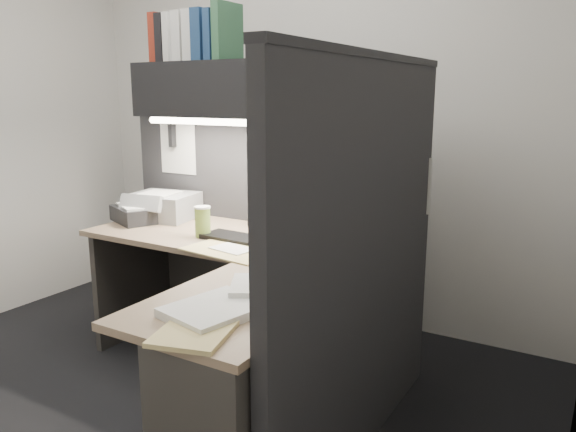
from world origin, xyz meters
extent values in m
plane|color=black|center=(0.00, 0.00, 0.00)|extent=(3.50, 3.50, 0.00)
cube|color=silver|center=(0.00, 1.50, 1.35)|extent=(3.50, 0.04, 2.70)
cube|color=black|center=(0.03, 0.93, 0.80)|extent=(1.90, 0.06, 1.60)
cube|color=black|center=(0.98, 0.18, 0.80)|extent=(0.06, 1.50, 1.60)
cube|color=#877255|center=(0.10, 0.56, 0.71)|extent=(1.70, 0.68, 0.03)
cube|color=#877255|center=(0.65, -0.21, 0.71)|extent=(0.60, 0.85, 0.03)
cube|color=#322F2C|center=(0.10, 0.86, 0.35)|extent=(1.61, 0.02, 0.70)
cube|color=#322F2C|center=(-0.70, 0.56, 0.35)|extent=(0.04, 0.61, 0.70)
cube|color=#322F2C|center=(0.75, -0.43, 0.35)|extent=(0.38, 0.40, 0.70)
cube|color=black|center=(0.12, 0.75, 1.50)|extent=(1.55, 0.34, 0.30)
cylinder|color=white|center=(0.12, 0.61, 1.33)|extent=(1.32, 0.04, 0.04)
cube|color=black|center=(0.20, 0.82, 0.76)|extent=(0.40, 0.32, 0.07)
cube|color=black|center=(0.20, 0.82, 0.87)|extent=(0.06, 0.05, 0.11)
cube|color=black|center=(0.20, 0.82, 1.09)|extent=(0.45, 0.21, 0.31)
cube|color=#70AAF5|center=(0.20, 0.80, 1.09)|extent=(0.41, 0.17, 0.28)
cube|color=black|center=(0.19, 0.49, 0.74)|extent=(0.49, 0.18, 0.02)
cube|color=navy|center=(0.65, 0.41, 0.73)|extent=(0.25, 0.24, 0.00)
ellipsoid|color=black|center=(0.64, 0.41, 0.75)|extent=(0.09, 0.12, 0.04)
cube|color=beige|center=(0.76, 0.73, 0.78)|extent=(0.25, 0.26, 0.09)
cylinder|color=#A7BA4A|center=(-0.07, 0.47, 0.81)|extent=(0.09, 0.09, 0.15)
cube|color=#95979A|center=(-0.57, 0.70, 0.81)|extent=(0.43, 0.39, 0.15)
cube|color=black|center=(-0.63, 0.56, 0.78)|extent=(0.38, 0.35, 0.09)
cube|color=#D3BE76|center=(0.23, 0.32, 0.73)|extent=(0.48, 0.34, 0.01)
cube|color=white|center=(0.72, -0.12, 0.76)|extent=(0.35, 0.34, 0.05)
cube|color=white|center=(0.66, -0.36, 0.75)|extent=(0.33, 0.38, 0.03)
cube|color=#D3BE76|center=(0.71, -0.52, 0.74)|extent=(0.29, 0.33, 0.02)
cube|color=maroon|center=(-0.55, 0.77, 1.79)|extent=(0.06, 0.22, 0.28)
cube|color=black|center=(-0.48, 0.74, 1.78)|extent=(0.05, 0.22, 0.27)
cube|color=silver|center=(-0.42, 0.73, 1.78)|extent=(0.04, 0.22, 0.26)
cube|color=silver|center=(-0.37, 0.76, 1.79)|extent=(0.07, 0.22, 0.27)
cube|color=silver|center=(-0.29, 0.76, 1.79)|extent=(0.06, 0.22, 0.28)
cube|color=navy|center=(-0.22, 0.75, 1.79)|extent=(0.07, 0.22, 0.28)
cube|color=navy|center=(-0.14, 0.74, 1.78)|extent=(0.05, 0.22, 0.27)
cube|color=#2A5539|center=(-0.08, 0.74, 1.80)|extent=(0.05, 0.22, 0.30)
cube|color=white|center=(0.70, 0.90, 1.05)|extent=(0.21, 0.00, 0.28)
cube|color=white|center=(0.92, 0.90, 1.03)|extent=(0.21, 0.00, 0.28)
cube|color=white|center=(-0.60, 0.90, 1.15)|extent=(0.28, 0.00, 0.34)
cube|color=black|center=(0.95, 0.04, 1.02)|extent=(0.00, 0.18, 0.22)
cube|color=white|center=(0.95, -0.31, 0.95)|extent=(0.00, 0.21, 0.28)
camera|label=1|loc=(1.81, -1.80, 1.47)|focal=35.00mm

